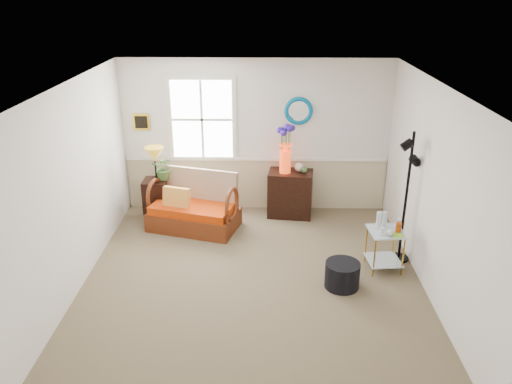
{
  "coord_description": "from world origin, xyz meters",
  "views": [
    {
      "loc": [
        0.16,
        -5.61,
        3.69
      ],
      "look_at": [
        0.04,
        0.63,
        1.07
      ],
      "focal_mm": 35.0,
      "sensor_mm": 36.0,
      "label": 1
    }
  ],
  "objects_px": {
    "side_table": "(384,250)",
    "cabinet": "(290,194)",
    "ottoman": "(342,275)",
    "lamp_stand": "(156,199)",
    "floor_lamp": "(406,199)",
    "loveseat": "(193,202)"
  },
  "relations": [
    {
      "from": "lamp_stand",
      "to": "cabinet",
      "type": "height_order",
      "value": "cabinet"
    },
    {
      "from": "side_table",
      "to": "ottoman",
      "type": "relative_size",
      "value": 1.3
    },
    {
      "from": "lamp_stand",
      "to": "side_table",
      "type": "xyz_separation_m",
      "value": [
        3.48,
        -1.56,
        -0.05
      ]
    },
    {
      "from": "side_table",
      "to": "floor_lamp",
      "type": "relative_size",
      "value": 0.31
    },
    {
      "from": "loveseat",
      "to": "floor_lamp",
      "type": "relative_size",
      "value": 0.73
    },
    {
      "from": "side_table",
      "to": "cabinet",
      "type": "bearing_deg",
      "value": 125.27
    },
    {
      "from": "loveseat",
      "to": "floor_lamp",
      "type": "height_order",
      "value": "floor_lamp"
    },
    {
      "from": "floor_lamp",
      "to": "ottoman",
      "type": "distance_m",
      "value": 1.41
    },
    {
      "from": "floor_lamp",
      "to": "cabinet",
      "type": "bearing_deg",
      "value": 128.38
    },
    {
      "from": "loveseat",
      "to": "cabinet",
      "type": "distance_m",
      "value": 1.66
    },
    {
      "from": "loveseat",
      "to": "cabinet",
      "type": "bearing_deg",
      "value": 34.19
    },
    {
      "from": "lamp_stand",
      "to": "ottoman",
      "type": "xyz_separation_m",
      "value": [
        2.84,
        -2.02,
        -0.17
      ]
    },
    {
      "from": "lamp_stand",
      "to": "floor_lamp",
      "type": "relative_size",
      "value": 0.36
    },
    {
      "from": "cabinet",
      "to": "lamp_stand",
      "type": "bearing_deg",
      "value": -168.59
    },
    {
      "from": "floor_lamp",
      "to": "side_table",
      "type": "bearing_deg",
      "value": -144.78
    },
    {
      "from": "lamp_stand",
      "to": "side_table",
      "type": "bearing_deg",
      "value": -24.17
    },
    {
      "from": "cabinet",
      "to": "side_table",
      "type": "relative_size",
      "value": 1.33
    },
    {
      "from": "cabinet",
      "to": "ottoman",
      "type": "height_order",
      "value": "cabinet"
    },
    {
      "from": "cabinet",
      "to": "floor_lamp",
      "type": "xyz_separation_m",
      "value": [
        1.52,
        -1.47,
        0.56
      ]
    },
    {
      "from": "loveseat",
      "to": "cabinet",
      "type": "relative_size",
      "value": 1.76
    },
    {
      "from": "cabinet",
      "to": "ottoman",
      "type": "relative_size",
      "value": 1.73
    },
    {
      "from": "floor_lamp",
      "to": "ottoman",
      "type": "height_order",
      "value": "floor_lamp"
    }
  ]
}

